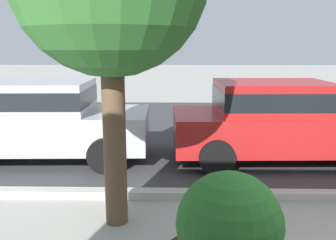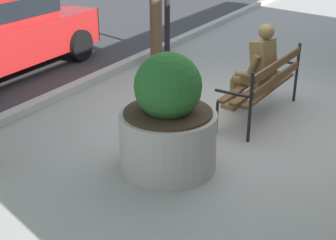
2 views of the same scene
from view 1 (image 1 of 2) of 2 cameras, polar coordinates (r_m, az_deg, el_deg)
name	(u,v)px [view 1 (image 1 of 2)]	position (r m, az deg, el deg)	size (l,w,h in m)	color
street_surface	(255,128)	(10.10, 13.73, -1.31)	(60.00, 9.00, 0.01)	#38383A
curb_stone	(323,195)	(5.88, 23.46, -10.97)	(60.00, 0.20, 0.12)	#B2AFA8
parked_car_silver	(41,117)	(7.50, -19.59, 0.38)	(4.15, 2.03, 1.56)	#B7B7BC
parked_car_red	(277,118)	(7.29, 16.92, 0.23)	(4.15, 2.03, 1.56)	#B21E1E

